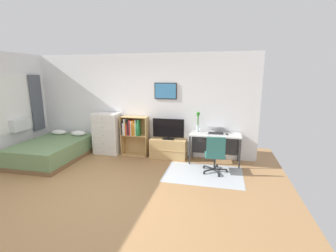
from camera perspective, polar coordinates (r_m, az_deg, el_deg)
The scene contains 14 objects.
ground_plane at distance 4.71m, azimuth -16.47°, elevation -15.37°, with size 7.20×7.20×0.00m, color #A87A4C.
wall_back_with_posters at distance 6.45m, azimuth -6.54°, elevation 5.10°, with size 6.12×0.09×2.70m.
area_rug at distance 5.37m, azimuth 8.55°, elevation -11.40°, with size 1.70×1.20×0.01m, color #B2B7BC.
bed at distance 6.80m, azimuth -26.13°, elevation -5.28°, with size 1.43×2.00×0.61m.
dresser at distance 6.71m, azimuth -14.54°, elevation -1.76°, with size 0.70×0.46×1.14m.
bookshelf at distance 6.43m, azimuth -8.42°, elevation -1.38°, with size 0.73×0.30×1.06m.
tv_stand at distance 6.21m, azimuth 0.11°, elevation -5.46°, with size 0.95×0.41×0.51m.
television at distance 6.05m, azimuth 0.06°, elevation -0.76°, with size 0.82×0.16×0.54m.
desk at distance 5.97m, azimuth 11.33°, elevation -3.01°, with size 1.23×0.55×0.74m.
office_chair at distance 5.29m, azimuth 11.34°, elevation -6.60°, with size 0.57×0.58×0.86m.
laptop at distance 5.93m, azimuth 11.53°, elevation -1.06°, with size 0.39×0.42×0.17m.
computer_mouse at distance 5.83m, azimuth 14.05°, elevation -1.91°, with size 0.06×0.10×0.03m, color #262628.
bamboo_vase at distance 5.97m, azimuth 7.24°, elevation 0.95°, with size 0.09×0.09×0.51m.
wine_glass at distance 5.78m, azimuth 7.84°, elevation -0.58°, with size 0.07×0.07×0.18m.
Camera 1 is at (2.16, -3.60, 2.14)m, focal length 25.19 mm.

